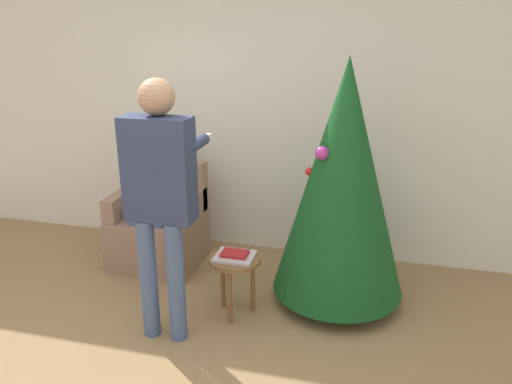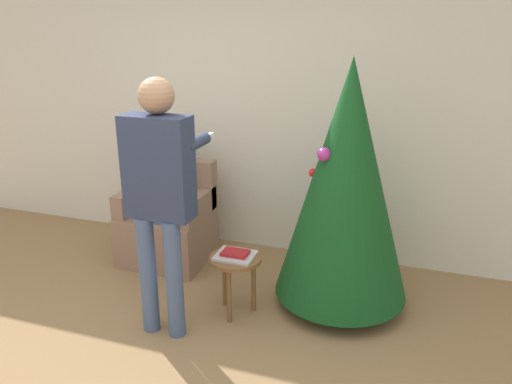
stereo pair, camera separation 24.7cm
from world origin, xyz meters
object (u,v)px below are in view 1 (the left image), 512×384
Objects in this scene: person_seated at (156,190)px; side_stool at (235,267)px; christmas_tree at (343,180)px; armchair at (160,227)px; person_standing at (160,188)px.

person_seated reaches higher than side_stool.
armchair is at bearing 170.39° from christmas_tree.
side_stool is (0.40, 0.35, -0.70)m from person_standing.
person_standing is (0.52, -1.00, 0.39)m from person_seated.
christmas_tree is 1.70m from person_seated.
christmas_tree is 2.08× the size of armchair.
person_standing is at bearing -146.71° from christmas_tree.
side_stool is at bearing 40.83° from person_standing.
armchair is 1.95× the size of side_stool.
person_seated is (0.00, -0.02, 0.37)m from armchair.
armchair is 0.37m from person_seated.
side_stool is (0.92, -0.67, 0.06)m from armchair.
armchair is 1.37m from person_standing.
person_seated is at bearing 117.64° from person_standing.
christmas_tree is at bearing -9.61° from armchair.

